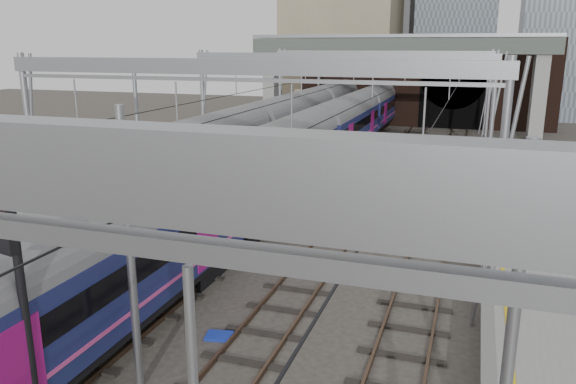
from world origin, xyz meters
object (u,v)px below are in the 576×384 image
(train_main, at_px, (319,140))
(signal_near_left, at_px, (5,215))
(signal_near_centre, at_px, (21,303))
(train_second, at_px, (319,112))

(train_main, bearing_deg, signal_near_left, -100.28)
(signal_near_left, xyz_separation_m, signal_near_centre, (5.21, -4.88, 0.14))
(train_main, relative_size, signal_near_centre, 11.17)
(signal_near_left, bearing_deg, train_main, 102.15)
(signal_near_left, bearing_deg, train_second, 112.56)
(train_second, xyz_separation_m, signal_near_centre, (5.29, -41.09, 0.93))
(train_main, distance_m, signal_near_centre, 26.56)
(train_main, xyz_separation_m, signal_near_left, (-3.92, -21.63, 0.86))
(train_main, distance_m, train_second, 15.13)
(train_second, xyz_separation_m, signal_near_left, (0.08, -36.21, 0.79))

